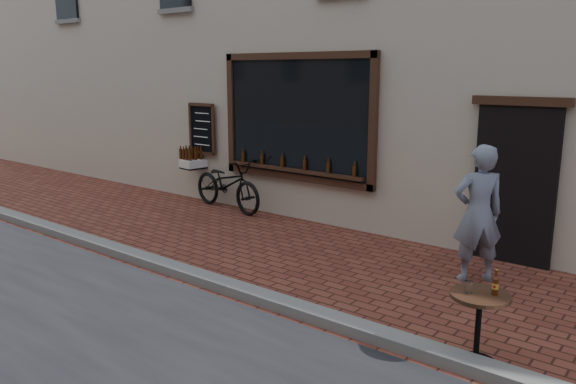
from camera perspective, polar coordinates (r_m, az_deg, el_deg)
The scene contains 5 objects.
ground at distance 6.63m, azimuth -4.44°, elevation -11.43°, with size 90.00×90.00×0.00m, color #5E291E.
kerb at distance 6.74m, azimuth -3.27°, elevation -10.45°, with size 90.00×0.25×0.12m, color slate.
cargo_bicycle at distance 10.98m, azimuth -6.31°, elevation 0.91°, with size 2.35×0.95×1.09m.
bistro_table at distance 5.48m, azimuth 18.85°, elevation -11.67°, with size 0.54×0.54×0.93m.
pedestrian at distance 7.50m, azimuth 18.75°, elevation -2.10°, with size 0.65×0.42×1.77m, color slate.
Camera 1 is at (4.15, -4.44, 2.65)m, focal length 35.00 mm.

